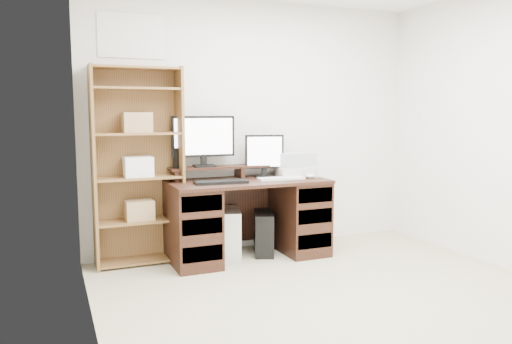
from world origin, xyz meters
TOP-DOWN VIEW (x-y plane):
  - room at (-0.00, 0.00)m, footprint 3.54×4.04m
  - desk at (-0.24, 1.64)m, footprint 1.50×0.70m
  - riser_shelf at (-0.24, 1.85)m, footprint 1.40×0.22m
  - monitor_wide at (-0.60, 1.87)m, footprint 0.61×0.16m
  - monitor_small at (-0.01, 1.77)m, footprint 0.38×0.18m
  - speaker at (-0.85, 1.87)m, footprint 0.10×0.10m
  - keyboard_black at (-0.55, 1.52)m, footprint 0.49×0.20m
  - keyboard_white at (0.07, 1.55)m, footprint 0.45×0.17m
  - mouse at (0.38, 1.53)m, footprint 0.11×0.10m
  - printer at (0.31, 1.70)m, footprint 0.40×0.32m
  - basket at (0.31, 1.70)m, footprint 0.34×0.25m
  - tower_silver at (-0.42, 1.70)m, footprint 0.32×0.51m
  - tower_black at (-0.05, 1.68)m, footprint 0.31×0.45m
  - bookshelf at (-1.23, 1.86)m, footprint 0.80×0.30m

SIDE VIEW (x-z plane):
  - tower_black at x=-0.05m, z-range 0.00..0.41m
  - tower_silver at x=-0.42m, z-range 0.00..0.47m
  - desk at x=-0.24m, z-range 0.01..0.76m
  - keyboard_white at x=0.07m, z-range 0.75..0.77m
  - keyboard_black at x=-0.55m, z-range 0.75..0.78m
  - mouse at x=0.38m, z-range 0.75..0.79m
  - printer at x=0.31m, z-range 0.75..0.84m
  - riser_shelf at x=-0.24m, z-range 0.78..0.90m
  - basket at x=0.31m, z-range 0.84..0.99m
  - bookshelf at x=-1.23m, z-range 0.02..1.82m
  - speaker at x=-0.85m, z-range 0.87..1.06m
  - monitor_small at x=-0.01m, z-range 0.77..1.19m
  - monitor_wide at x=-0.60m, z-range 0.90..1.38m
  - room at x=0.00m, z-range -0.02..2.52m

